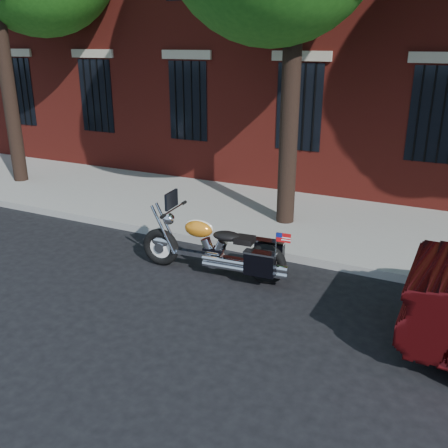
% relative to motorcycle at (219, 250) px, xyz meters
% --- Properties ---
extents(ground, '(120.00, 120.00, 0.00)m').
position_rel_motorcycle_xyz_m(ground, '(-0.28, -0.28, -0.46)').
color(ground, black).
rests_on(ground, ground).
extents(curb, '(40.00, 0.16, 0.15)m').
position_rel_motorcycle_xyz_m(curb, '(-0.28, 1.10, -0.38)').
color(curb, gray).
rests_on(curb, ground).
extents(sidewalk, '(40.00, 3.60, 0.15)m').
position_rel_motorcycle_xyz_m(sidewalk, '(-0.28, 2.98, -0.38)').
color(sidewalk, gray).
rests_on(sidewalk, ground).
extents(motorcycle, '(2.69, 0.86, 1.35)m').
position_rel_motorcycle_xyz_m(motorcycle, '(0.00, 0.00, 0.00)').
color(motorcycle, black).
rests_on(motorcycle, ground).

